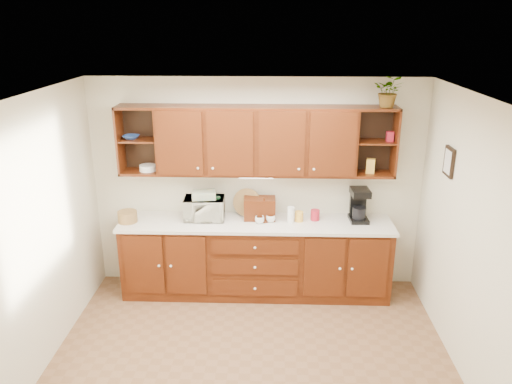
# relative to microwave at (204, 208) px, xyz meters

# --- Properties ---
(floor) EXTENTS (4.00, 4.00, 0.00)m
(floor) POSITION_rel_microwave_xyz_m (0.62, -1.51, -1.07)
(floor) COLOR brown
(floor) RESTS_ON ground
(ceiling) EXTENTS (4.00, 4.00, 0.00)m
(ceiling) POSITION_rel_microwave_xyz_m (0.62, -1.51, 1.53)
(ceiling) COLOR white
(ceiling) RESTS_ON back_wall
(back_wall) EXTENTS (4.00, 0.00, 4.00)m
(back_wall) POSITION_rel_microwave_xyz_m (0.62, 0.24, 0.23)
(back_wall) COLOR beige
(back_wall) RESTS_ON floor
(left_wall) EXTENTS (0.00, 3.50, 3.50)m
(left_wall) POSITION_rel_microwave_xyz_m (-1.38, -1.51, 0.23)
(left_wall) COLOR beige
(left_wall) RESTS_ON floor
(right_wall) EXTENTS (0.00, 3.50, 3.50)m
(right_wall) POSITION_rel_microwave_xyz_m (2.62, -1.51, 0.23)
(right_wall) COLOR beige
(right_wall) RESTS_ON floor
(base_cabinets) EXTENTS (3.20, 0.60, 0.90)m
(base_cabinets) POSITION_rel_microwave_xyz_m (0.62, -0.06, -0.62)
(base_cabinets) COLOR #361306
(base_cabinets) RESTS_ON floor
(countertop) EXTENTS (3.24, 0.64, 0.04)m
(countertop) POSITION_rel_microwave_xyz_m (0.62, -0.07, -0.15)
(countertop) COLOR silver
(countertop) RESTS_ON base_cabinets
(upper_cabinets) EXTENTS (3.20, 0.33, 0.80)m
(upper_cabinets) POSITION_rel_microwave_xyz_m (0.63, 0.08, 0.82)
(upper_cabinets) COLOR #361306
(upper_cabinets) RESTS_ON back_wall
(undercabinet_light) EXTENTS (0.40, 0.05, 0.02)m
(undercabinet_light) POSITION_rel_microwave_xyz_m (0.62, 0.02, 0.40)
(undercabinet_light) COLOR white
(undercabinet_light) RESTS_ON upper_cabinets
(framed_picture) EXTENTS (0.03, 0.24, 0.30)m
(framed_picture) POSITION_rel_microwave_xyz_m (2.60, -0.61, 0.78)
(framed_picture) COLOR black
(framed_picture) RESTS_ON right_wall
(wicker_basket) EXTENTS (0.26, 0.26, 0.13)m
(wicker_basket) POSITION_rel_microwave_xyz_m (-0.90, -0.13, -0.07)
(wicker_basket) COLOR olive
(wicker_basket) RESTS_ON countertop
(microwave) EXTENTS (0.49, 0.34, 0.26)m
(microwave) POSITION_rel_microwave_xyz_m (0.00, 0.00, 0.00)
(microwave) COLOR beige
(microwave) RESTS_ON countertop
(towel_stack) EXTENTS (0.30, 0.24, 0.08)m
(towel_stack) POSITION_rel_microwave_xyz_m (0.00, 0.00, 0.17)
(towel_stack) COLOR #EED870
(towel_stack) RESTS_ON microwave
(wine_bottle) EXTENTS (0.10, 0.10, 0.28)m
(wine_bottle) POSITION_rel_microwave_xyz_m (0.16, -0.00, 0.01)
(wine_bottle) COLOR black
(wine_bottle) RESTS_ON countertop
(woven_tray) EXTENTS (0.36, 0.16, 0.34)m
(woven_tray) POSITION_rel_microwave_xyz_m (0.51, 0.12, -0.12)
(woven_tray) COLOR olive
(woven_tray) RESTS_ON countertop
(bread_box) EXTENTS (0.38, 0.24, 0.26)m
(bread_box) POSITION_rel_microwave_xyz_m (0.66, 0.03, -0.00)
(bread_box) COLOR #361306
(bread_box) RESTS_ON countertop
(mug_tree) EXTENTS (0.26, 0.26, 0.30)m
(mug_tree) POSITION_rel_microwave_xyz_m (0.72, -0.06, -0.09)
(mug_tree) COLOR #361306
(mug_tree) RESTS_ON countertop
(canister_red) EXTENTS (0.13, 0.13, 0.13)m
(canister_red) POSITION_rel_microwave_xyz_m (1.33, 0.01, -0.07)
(canister_red) COLOR #AC192B
(canister_red) RESTS_ON countertop
(canister_white) EXTENTS (0.10, 0.10, 0.19)m
(canister_white) POSITION_rel_microwave_xyz_m (1.03, -0.08, -0.03)
(canister_white) COLOR white
(canister_white) RESTS_ON countertop
(canister_yellow) EXTENTS (0.13, 0.13, 0.12)m
(canister_yellow) POSITION_rel_microwave_xyz_m (1.13, -0.04, -0.07)
(canister_yellow) COLOR gold
(canister_yellow) RESTS_ON countertop
(coffee_maker) EXTENTS (0.22, 0.28, 0.40)m
(coffee_maker) POSITION_rel_microwave_xyz_m (1.84, 0.02, 0.06)
(coffee_maker) COLOR black
(coffee_maker) RESTS_ON countertop
(bowl_stack) EXTENTS (0.21, 0.21, 0.05)m
(bowl_stack) POSITION_rel_microwave_xyz_m (-0.83, 0.07, 0.85)
(bowl_stack) COLOR #25458A
(bowl_stack) RESTS_ON upper_cabinets
(plate_stack) EXTENTS (0.26, 0.26, 0.07)m
(plate_stack) POSITION_rel_microwave_xyz_m (-0.66, 0.06, 0.48)
(plate_stack) COLOR white
(plate_stack) RESTS_ON upper_cabinets
(pantry_box_yellow) EXTENTS (0.11, 0.09, 0.17)m
(pantry_box_yellow) POSITION_rel_microwave_xyz_m (1.95, 0.05, 0.53)
(pantry_box_yellow) COLOR gold
(pantry_box_yellow) RESTS_ON upper_cabinets
(pantry_box_red) EXTENTS (0.08, 0.07, 0.11)m
(pantry_box_red) POSITION_rel_microwave_xyz_m (2.14, 0.05, 0.88)
(pantry_box_red) COLOR #AC192B
(pantry_box_red) RESTS_ON upper_cabinets
(potted_plant) EXTENTS (0.39, 0.37, 0.35)m
(potted_plant) POSITION_rel_microwave_xyz_m (2.09, 0.04, 1.39)
(potted_plant) COLOR #999999
(potted_plant) RESTS_ON upper_cabinets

